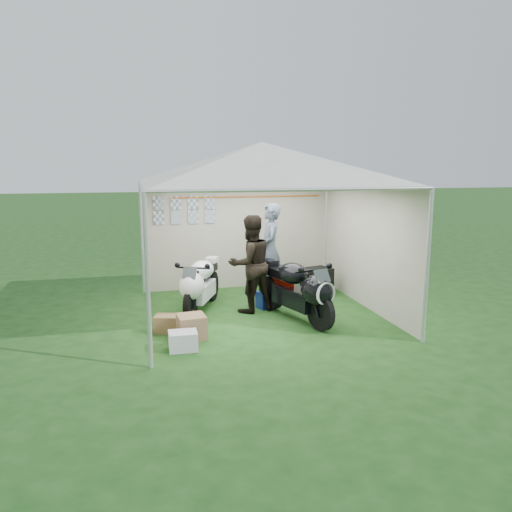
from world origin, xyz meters
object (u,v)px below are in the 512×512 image
(canopy_tent, at_px, (261,167))
(crate_0, at_px, (183,341))
(motorcycle_white, at_px, (200,283))
(motorcycle_black, at_px, (298,289))
(paddock_stand, at_px, (268,299))
(crate_1, at_px, (192,327))
(crate_2, at_px, (164,325))
(person_blue_jacket, at_px, (270,250))
(person_dark_jacket, at_px, (250,264))
(crate_3, at_px, (168,324))
(equipment_box, at_px, (317,281))

(canopy_tent, height_order, crate_0, canopy_tent)
(motorcycle_white, height_order, motorcycle_black, motorcycle_black)
(paddock_stand, bearing_deg, motorcycle_white, 177.84)
(motorcycle_black, distance_m, crate_1, 1.95)
(crate_1, bearing_deg, crate_2, 132.59)
(motorcycle_white, xyz_separation_m, person_blue_jacket, (1.50, 0.72, 0.42))
(crate_0, bearing_deg, person_dark_jacket, 50.08)
(crate_2, bearing_deg, person_dark_jacket, 25.24)
(crate_1, bearing_deg, crate_0, -110.92)
(crate_1, height_order, crate_3, crate_1)
(paddock_stand, xyz_separation_m, crate_2, (-1.97, -0.90, -0.05))
(person_dark_jacket, distance_m, crate_0, 2.27)
(motorcycle_white, bearing_deg, crate_2, -102.74)
(paddock_stand, bearing_deg, motorcycle_black, -71.97)
(crate_0, xyz_separation_m, crate_2, (-0.22, 0.89, -0.04))
(person_dark_jacket, relative_size, crate_1, 4.29)
(motorcycle_white, bearing_deg, person_blue_jacket, 49.72)
(paddock_stand, xyz_separation_m, crate_3, (-1.91, -0.95, -0.02))
(canopy_tent, distance_m, crate_1, 2.94)
(crate_2, height_order, crate_3, crate_3)
(crate_1, relative_size, crate_3, 1.00)
(paddock_stand, xyz_separation_m, person_blue_jacket, (0.24, 0.77, 0.78))
(motorcycle_white, xyz_separation_m, paddock_stand, (1.26, -0.05, -0.37))
(person_blue_jacket, relative_size, equipment_box, 3.45)
(paddock_stand, distance_m, crate_2, 2.17)
(equipment_box, xyz_separation_m, crate_1, (-2.79, -2.02, -0.09))
(motorcycle_black, xyz_separation_m, crate_3, (-2.20, -0.07, -0.43))
(person_dark_jacket, bearing_deg, paddock_stand, -175.37)
(motorcycle_white, distance_m, paddock_stand, 1.32)
(motorcycle_black, bearing_deg, crate_2, 162.44)
(person_blue_jacket, xyz_separation_m, crate_2, (-2.21, -1.67, -0.84))
(equipment_box, xyz_separation_m, crate_3, (-3.12, -1.63, -0.14))
(person_dark_jacket, xyz_separation_m, crate_2, (-1.60, -0.75, -0.78))
(equipment_box, relative_size, crate_2, 2.01)
(crate_0, bearing_deg, motorcycle_black, 24.05)
(person_dark_jacket, height_order, crate_0, person_dark_jacket)
(person_dark_jacket, bearing_deg, motorcycle_white, -29.63)
(crate_0, bearing_deg, crate_2, 104.00)
(paddock_stand, xyz_separation_m, crate_0, (-1.75, -1.79, -0.02))
(crate_0, xyz_separation_m, crate_3, (-0.16, 0.84, 0.00))
(person_dark_jacket, bearing_deg, crate_2, 8.09)
(motorcycle_black, relative_size, crate_0, 4.89)
(motorcycle_black, bearing_deg, equipment_box, 41.32)
(person_dark_jacket, bearing_deg, equipment_box, -169.56)
(crate_2, bearing_deg, crate_1, -47.41)
(crate_2, distance_m, crate_3, 0.09)
(motorcycle_white, height_order, crate_3, motorcycle_white)
(person_blue_jacket, relative_size, crate_0, 4.63)
(crate_0, distance_m, crate_2, 0.92)
(paddock_stand, height_order, crate_0, paddock_stand)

